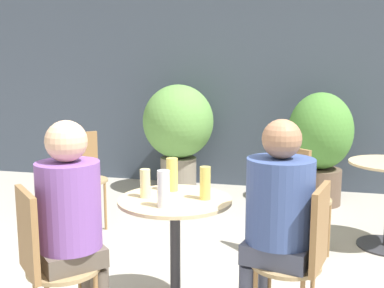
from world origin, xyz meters
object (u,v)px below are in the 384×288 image
bistro_chair_0 (46,257)px  beer_glass_0 (164,189)px  beer_glass_3 (145,183)px  beer_glass_2 (172,174)px  bistro_chair_3 (300,191)px  cafe_table_near (175,237)px  seated_person_0 (72,215)px  bistro_chair_2 (84,170)px  potted_plant_1 (320,142)px  bistro_chair_1 (302,252)px  potted_plant_0 (178,127)px  seated_person_1 (276,213)px  beer_glass_1 (205,183)px

bistro_chair_0 → beer_glass_0: (0.49, 0.36, 0.28)m
beer_glass_3 → beer_glass_2: bearing=58.9°
beer_glass_2 → bistro_chair_3: bearing=48.7°
cafe_table_near → seated_person_0: 0.64m
bistro_chair_0 → beer_glass_3: beer_glass_3 is taller
bistro_chair_2 → potted_plant_1: (2.11, 1.27, 0.15)m
bistro_chair_3 → beer_glass_0: beer_glass_0 is taller
bistro_chair_3 → beer_glass_0: size_ratio=4.37×
bistro_chair_0 → seated_person_0: 0.23m
bistro_chair_2 → beer_glass_2: beer_glass_2 is taller
bistro_chair_1 → seated_person_0: bearing=-63.4°
bistro_chair_1 → potted_plant_0: (-1.44, 2.83, 0.24)m
bistro_chair_2 → beer_glass_0: size_ratio=4.37×
seated_person_1 → beer_glass_1: size_ratio=6.35×
beer_glass_1 → bistro_chair_3: bearing=62.3°
potted_plant_0 → seated_person_1: bearing=-65.0°
cafe_table_near → bistro_chair_2: 1.79m
bistro_chair_0 → potted_plant_0: (-0.24, 3.20, 0.24)m
bistro_chair_1 → beer_glass_0: size_ratio=4.37×
bistro_chair_0 → potted_plant_1: bearing=-70.9°
beer_glass_3 → bistro_chair_0: bearing=-122.4°
beer_glass_3 → bistro_chair_3: bearing=50.3°
beer_glass_3 → potted_plant_0: (-0.56, 2.68, -0.02)m
seated_person_0 → beer_glass_0: (0.39, 0.26, 0.09)m
seated_person_0 → beer_glass_0: size_ratio=5.97×
beer_glass_0 → beer_glass_1: size_ratio=1.06×
cafe_table_near → bistro_chair_2: size_ratio=0.81×
beer_glass_2 → potted_plant_0: size_ratio=0.16×
bistro_chair_3 → beer_glass_2: size_ratio=4.34×
beer_glass_3 → potted_plant_1: 2.78m
bistro_chair_1 → beer_glass_1: size_ratio=4.64×
bistro_chair_3 → beer_glass_1: 1.15m
bistro_chair_1 → potted_plant_1: potted_plant_1 is taller
seated_person_1 → potted_plant_1: (0.29, 2.69, -0.03)m
cafe_table_near → seated_person_0: bearing=-133.0°
bistro_chair_3 → beer_glass_0: bearing=102.5°
cafe_table_near → bistro_chair_0: bistro_chair_0 is taller
beer_glass_1 → beer_glass_3: 0.34m
cafe_table_near → beer_glass_2: (-0.06, 0.16, 0.33)m
bistro_chair_1 → beer_glass_1: beer_glass_1 is taller
bistro_chair_0 → potted_plant_0: potted_plant_0 is taller
seated_person_0 → beer_glass_2: bearing=-76.9°
beer_glass_0 → potted_plant_0: 2.93m
bistro_chair_3 → beer_glass_0: (-0.70, -1.18, 0.28)m
bistro_chair_0 → beer_glass_1: bearing=-96.9°
seated_person_1 → beer_glass_3: seated_person_1 is taller
beer_glass_0 → cafe_table_near: bearing=86.0°
potted_plant_0 → beer_glass_3: bearing=-78.2°
bistro_chair_3 → potted_plant_0: potted_plant_0 is taller
seated_person_1 → bistro_chair_1: bearing=90.0°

